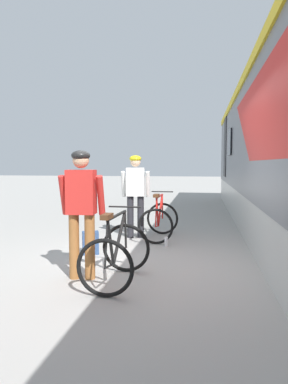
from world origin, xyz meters
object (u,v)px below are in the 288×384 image
at_px(bicycle_far_black, 116,254).
at_px(backpack_on_platform, 90,243).
at_px(bicycle_near_red, 159,220).
at_px(water_bottle_near_the_bikes, 166,242).
at_px(cyclist_near_in_white, 135,189).
at_px(cyclist_far_in_red, 81,203).

relative_size(bicycle_far_black, backpack_on_platform, 2.73).
bearing_deg(bicycle_near_red, water_bottle_near_the_bikes, -71.72).
distance_m(cyclist_near_in_white, bicycle_far_black, 3.00).
bearing_deg(cyclist_far_in_red, backpack_on_platform, 103.14).
relative_size(bicycle_near_red, water_bottle_near_the_bikes, 5.91).
distance_m(cyclist_near_in_white, water_bottle_near_the_bikes, 1.40).
bearing_deg(bicycle_near_red, cyclist_far_in_red, -105.05).
distance_m(cyclist_far_in_red, bicycle_near_red, 2.91).
height_order(cyclist_near_in_white, bicycle_near_red, cyclist_near_in_white).
xyz_separation_m(bicycle_near_red, bicycle_far_black, (-0.22, -2.86, 0.00)).
bearing_deg(bicycle_near_red, backpack_on_platform, -125.70).
height_order(bicycle_near_red, bicycle_far_black, same).
relative_size(bicycle_far_black, water_bottle_near_the_bikes, 5.95).
xyz_separation_m(cyclist_near_in_white, water_bottle_near_the_bikes, (0.73, -0.71, -0.96)).
distance_m(cyclist_near_in_white, bicycle_near_red, 0.83).
height_order(cyclist_far_in_red, backpack_on_platform, cyclist_far_in_red).
bearing_deg(cyclist_far_in_red, bicycle_far_black, -13.39).
bearing_deg(water_bottle_near_the_bikes, bicycle_near_red, 108.28).
height_order(bicycle_near_red, water_bottle_near_the_bikes, bicycle_near_red).
bearing_deg(bicycle_near_red, bicycle_far_black, -94.43).
relative_size(cyclist_near_in_white, bicycle_near_red, 1.62).
height_order(cyclist_near_in_white, bicycle_far_black, cyclist_near_in_white).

